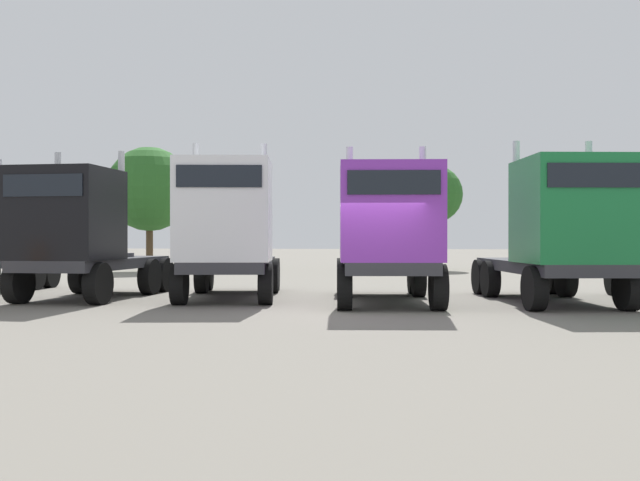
{
  "coord_description": "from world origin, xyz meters",
  "views": [
    {
      "loc": [
        1.1,
        -16.14,
        1.69
      ],
      "look_at": [
        -1.64,
        3.29,
        1.64
      ],
      "focal_mm": 39.48,
      "sensor_mm": 36.0,
      "label": 1
    }
  ],
  "objects_px": {
    "semi_truck_white": "(227,230)",
    "semi_truck_green": "(563,230)",
    "semi_truck_purple": "(388,234)",
    "semi_truck_black": "(78,233)"
  },
  "relations": [
    {
      "from": "semi_truck_white",
      "to": "semi_truck_green",
      "type": "xyz_separation_m",
      "value": [
        8.71,
        -0.28,
        -0.04
      ]
    },
    {
      "from": "semi_truck_white",
      "to": "semi_truck_green",
      "type": "bearing_deg",
      "value": 78.88
    },
    {
      "from": "semi_truck_green",
      "to": "semi_truck_purple",
      "type": "bearing_deg",
      "value": -93.31
    },
    {
      "from": "semi_truck_purple",
      "to": "semi_truck_green",
      "type": "distance_m",
      "value": 4.37
    },
    {
      "from": "semi_truck_black",
      "to": "semi_truck_white",
      "type": "xyz_separation_m",
      "value": [
        4.03,
        0.53,
        0.09
      ]
    },
    {
      "from": "semi_truck_black",
      "to": "semi_truck_purple",
      "type": "bearing_deg",
      "value": 89.27
    },
    {
      "from": "semi_truck_white",
      "to": "semi_truck_green",
      "type": "relative_size",
      "value": 1.0
    },
    {
      "from": "semi_truck_purple",
      "to": "semi_truck_green",
      "type": "relative_size",
      "value": 1.0
    },
    {
      "from": "semi_truck_black",
      "to": "semi_truck_green",
      "type": "bearing_deg",
      "value": 91.74
    },
    {
      "from": "semi_truck_white",
      "to": "semi_truck_purple",
      "type": "relative_size",
      "value": 1.0
    }
  ]
}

